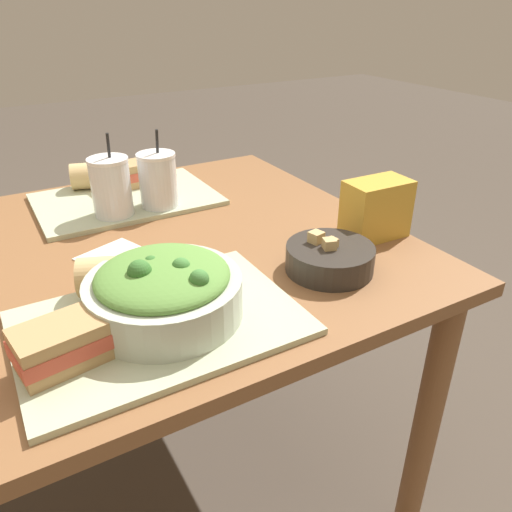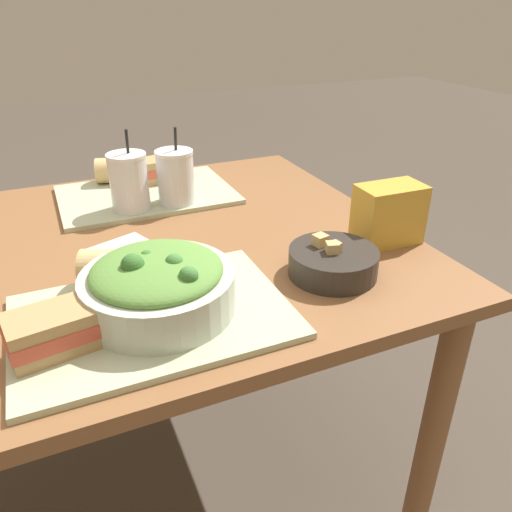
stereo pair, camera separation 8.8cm
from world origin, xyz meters
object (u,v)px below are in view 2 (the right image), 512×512
Objects in this scene: baguette_far at (116,170)px; chip_bag at (389,214)px; salad_bowl at (158,284)px; sandwich_near at (57,330)px; napkin_folded at (121,248)px; sandwich_far at (148,171)px; baguette_near at (122,268)px; soup_bowl at (333,261)px; drink_cup_dark at (129,184)px; drink_cup_red at (176,178)px.

baguette_far is 0.81× the size of chip_bag.
sandwich_near is (-0.17, -0.04, -0.02)m from salad_bowl.
sandwich_far is at bearing 68.33° from napkin_folded.
sandwich_far is at bearing 4.48° from baguette_near.
sandwich_far is at bearing 108.30° from soup_bowl.
drink_cup_dark is at bearing 122.54° from soup_bowl.
sandwich_far is at bearing 126.88° from chip_bag.
chip_bag is (0.19, 0.08, 0.04)m from soup_bowl.
drink_cup_dark reaches higher than salad_bowl.
baguette_far is (-0.29, 0.68, 0.02)m from soup_bowl.
soup_bowl is at bearing -4.79° from sandwich_near.
drink_cup_dark reaches higher than baguette_near.
sandwich_far is at bearing 78.69° from salad_bowl.
sandwich_near is at bearing -168.42° from chip_bag.
chip_bag is at bearing -61.06° from sandwich_far.
soup_bowl is at bearing -77.87° from sandwich_far.
napkin_folded is (-0.36, 0.28, -0.03)m from soup_bowl.
salad_bowl is 0.12m from baguette_near.
drink_cup_red is at bearing -7.53° from baguette_near.
sandwich_near and sandwich_far have the same top height.
sandwich_near is at bearing -175.28° from soup_bowl.
sandwich_near is at bearing -112.73° from drink_cup_dark.
baguette_far is 0.25m from drink_cup_red.
salad_bowl is 0.34m from soup_bowl.
salad_bowl is 1.85× the size of sandwich_far.
drink_cup_red is at bearing -136.66° from baguette_far.
soup_bowl reaches higher than napkin_folded.
baguette_far is (0.05, 0.68, -0.01)m from salad_bowl.
soup_bowl is at bearing -141.09° from baguette_far.
sandwich_far is at bearing -98.70° from baguette_far.
sandwich_near is 1.33× the size of baguette_far.
drink_cup_red is at bearing 47.53° from sandwich_near.
drink_cup_red reaches higher than sandwich_near.
soup_bowl is 0.45m from napkin_folded.
salad_bowl reaches higher than baguette_far.
drink_cup_dark is at bearing 57.76° from sandwich_near.
drink_cup_red is at bearing -85.78° from sandwich_far.
napkin_folded is (-0.15, -0.37, -0.04)m from sandwich_far.
baguette_near is at bearing -113.72° from sandwich_far.
baguette_near is 0.57m from chip_bag.
baguette_far is (-0.08, 0.04, 0.00)m from sandwich_far.
salad_bowl is at bearing -86.53° from napkin_folded.
napkin_folded is (0.02, 0.17, -0.05)m from baguette_near.
baguette_near is at bearing -119.56° from drink_cup_red.
sandwich_far is 0.69m from chip_bag.
salad_bowl is at bearing -107.48° from sandwich_far.
drink_cup_dark is at bearing 71.39° from napkin_folded.
napkin_folded is at bearing 142.45° from soup_bowl.
drink_cup_red reaches higher than baguette_far.
sandwich_far is at bearing 100.38° from drink_cup_red.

